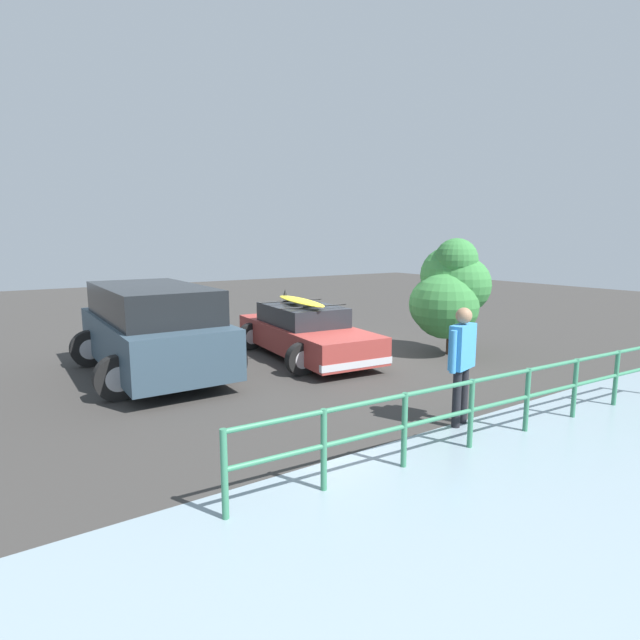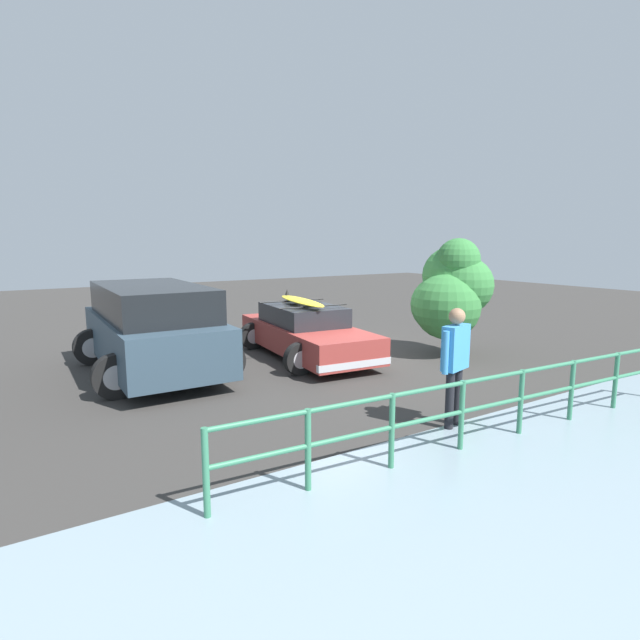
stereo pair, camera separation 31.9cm
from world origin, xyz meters
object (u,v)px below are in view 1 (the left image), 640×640
Objects in this scene: sedan_car at (305,332)px; bush_near_left at (449,292)px; suv_car at (152,328)px; person_bystander at (462,355)px.

bush_near_left is (-2.99, 1.63, 0.89)m from sedan_car.
bush_near_left is (-6.34, 2.05, 0.54)m from suv_car.
person_bystander is (-2.91, 5.40, 0.11)m from suv_car.
bush_near_left reaches higher than person_bystander.
bush_near_left reaches higher than sedan_car.
person_bystander is (0.44, 4.98, 0.46)m from sedan_car.
sedan_car is 0.94× the size of suv_car.
suv_car is at bearing -7.16° from sedan_car.
bush_near_left is at bearing 151.39° from sedan_car.
person_bystander is at bearing 84.95° from sedan_car.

